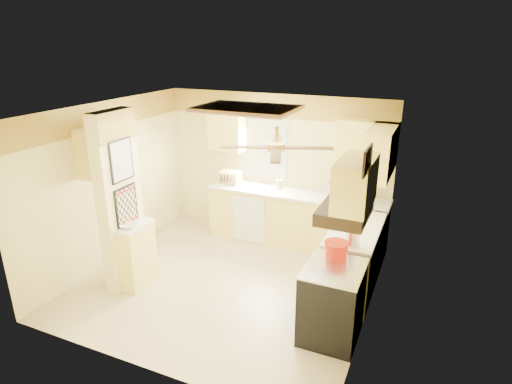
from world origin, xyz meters
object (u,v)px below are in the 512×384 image
at_px(kettle, 353,237).
at_px(dutch_oven, 336,250).
at_px(stove, 332,302).
at_px(bowl, 129,226).
at_px(microwave, 346,191).

bearing_deg(kettle, dutch_oven, -112.23).
bearing_deg(stove, kettle, 81.70).
bearing_deg(bowl, microwave, 42.64).
height_order(bowl, dutch_oven, dutch_oven).
bearing_deg(microwave, kettle, 99.64).
bearing_deg(kettle, stove, -98.30).
xyz_separation_m(bowl, dutch_oven, (2.76, 0.36, 0.05)).
bearing_deg(dutch_oven, stove, -79.50).
xyz_separation_m(microwave, dutch_oven, (0.31, -1.90, -0.07)).
height_order(microwave, bowl, microwave).
height_order(microwave, kettle, microwave).
distance_m(stove, microwave, 2.27).
relative_size(bowl, dutch_oven, 0.77).
xyz_separation_m(stove, microwave, (-0.36, 2.15, 0.63)).
relative_size(stove, bowl, 4.08).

